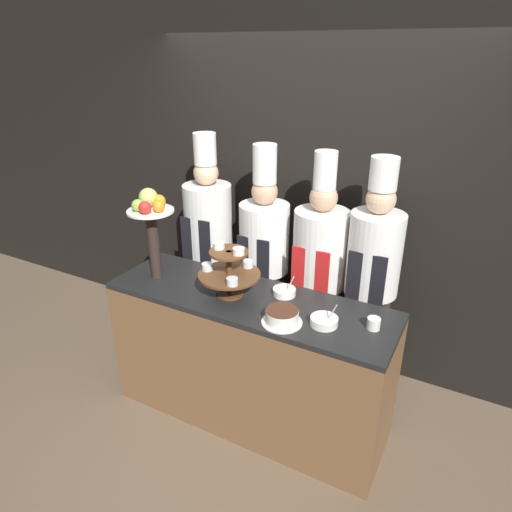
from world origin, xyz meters
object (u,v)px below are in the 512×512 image
(chef_center_left, at_px, (264,256))
(chef_center_right, at_px, (319,269))
(cake_round, at_px, (282,317))
(chef_right, at_px, (372,275))
(serving_bowl_near, at_px, (324,321))
(tiered_stand, at_px, (229,270))
(serving_bowl_far, at_px, (284,292))
(cup_white, at_px, (374,323))
(fruit_pedestal, at_px, (151,218))
(chef_left, at_px, (209,239))

(chef_center_left, relative_size, chef_center_right, 1.00)
(cake_round, distance_m, chef_right, 0.82)
(serving_bowl_near, bearing_deg, cake_round, -156.41)
(tiered_stand, bearing_deg, serving_bowl_far, 26.76)
(cake_round, distance_m, cup_white, 0.51)
(cup_white, bearing_deg, serving_bowl_near, -159.84)
(serving_bowl_near, distance_m, chef_center_left, 0.99)
(tiered_stand, xyz_separation_m, fruit_pedestal, (-0.58, -0.01, 0.25))
(cake_round, height_order, serving_bowl_far, serving_bowl_far)
(serving_bowl_near, relative_size, chef_right, 0.09)
(tiered_stand, distance_m, serving_bowl_near, 0.68)
(cake_round, xyz_separation_m, chef_right, (0.31, 0.76, -0.00))
(serving_bowl_near, xyz_separation_m, chef_right, (0.09, 0.67, 0.02))
(tiered_stand, relative_size, fruit_pedestal, 0.65)
(serving_bowl_near, height_order, chef_center_right, chef_center_right)
(chef_center_left, bearing_deg, cake_round, -56.20)
(tiered_stand, height_order, fruit_pedestal, fruit_pedestal)
(fruit_pedestal, distance_m, serving_bowl_far, 1.00)
(serving_bowl_far, bearing_deg, cake_round, -67.35)
(chef_center_right, bearing_deg, tiered_stand, -120.97)
(chef_left, bearing_deg, fruit_pedestal, -91.28)
(fruit_pedestal, relative_size, chef_center_left, 0.34)
(cup_white, xyz_separation_m, chef_center_left, (-0.99, 0.57, -0.03))
(cake_round, distance_m, chef_center_right, 0.77)
(chef_right, bearing_deg, chef_center_left, 180.00)
(chef_center_left, height_order, chef_center_right, chef_center_left)
(cup_white, height_order, chef_center_right, chef_center_right)
(cake_round, height_order, cup_white, cake_round)
(fruit_pedestal, height_order, chef_right, chef_right)
(cake_round, xyz_separation_m, serving_bowl_near, (0.22, 0.10, -0.02))
(chef_left, relative_size, chef_center_right, 1.02)
(tiered_stand, relative_size, chef_center_right, 0.22)
(cup_white, bearing_deg, cake_round, -158.24)
(cup_white, distance_m, chef_left, 1.59)
(fruit_pedestal, bearing_deg, chef_center_left, 51.07)
(serving_bowl_near, relative_size, chef_center_right, 0.09)
(fruit_pedestal, xyz_separation_m, cake_round, (1.02, -0.13, -0.38))
(cup_white, relative_size, chef_right, 0.04)
(tiered_stand, relative_size, cake_round, 1.67)
(cake_round, height_order, chef_right, chef_right)
(fruit_pedestal, relative_size, serving_bowl_near, 3.82)
(serving_bowl_near, distance_m, chef_right, 0.67)
(chef_left, bearing_deg, chef_center_left, 0.01)
(tiered_stand, distance_m, cake_round, 0.48)
(chef_center_right, relative_size, chef_right, 1.00)
(fruit_pedestal, height_order, cup_white, fruit_pedestal)
(fruit_pedestal, xyz_separation_m, cup_white, (1.50, 0.06, -0.39))
(cup_white, xyz_separation_m, chef_center_right, (-0.54, 0.57, -0.03))
(chef_center_right, bearing_deg, cup_white, -46.44)
(serving_bowl_near, xyz_separation_m, serving_bowl_far, (-0.35, 0.21, -0.00))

